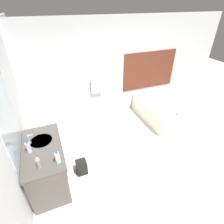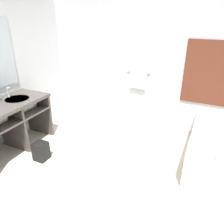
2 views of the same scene
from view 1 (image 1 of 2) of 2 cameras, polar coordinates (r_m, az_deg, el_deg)
The scene contains 11 objects.
ground_plane at distance 3.96m, azimuth 10.08°, elevation -16.66°, with size 16.00×16.00×0.00m, color beige.
wall_back_with_blinds at distance 4.90m, azimuth -1.49°, elevation 13.22°, with size 7.40×0.13×2.70m.
wall_left_with_mirror at distance 2.74m, azimuth -31.31°, elevation -9.30°, with size 0.08×7.40×2.70m.
vanity_counter at distance 3.45m, azimuth -21.10°, elevation -13.32°, with size 0.65×1.27×0.85m.
sink_faucet at distance 3.39m, azimuth -25.40°, elevation -8.06°, with size 0.09×0.04×0.18m.
bathtub at distance 5.31m, azimuth 15.46°, elevation 0.85°, with size 1.02×1.57×0.63m.
water_bottle_1 at distance 2.87m, azimuth -17.35°, elevation -14.05°, with size 0.07×0.07×0.22m.
water_bottle_2 at distance 3.20m, azimuth -25.64°, elevation -10.38°, with size 0.07×0.07×0.22m.
soap_dispenser at distance 2.91m, azimuth -22.88°, elevation -15.11°, with size 0.06×0.06×0.20m.
waste_bin at distance 3.73m, azimuth -9.89°, elevation -17.26°, with size 0.20×0.20×0.30m.
bath_mat at distance 4.75m, azimuth 23.25°, elevation -9.19°, with size 0.51×0.66×0.02m.
Camera 1 is at (-1.56, -2.10, 2.97)m, focal length 28.00 mm.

